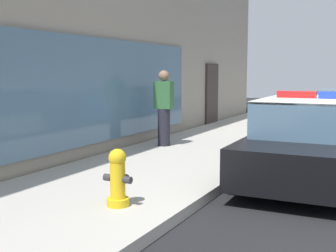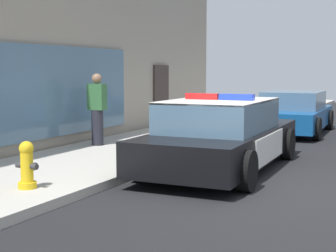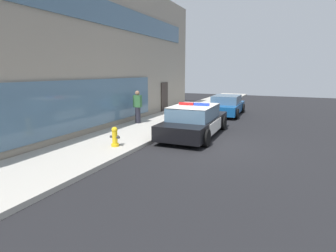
% 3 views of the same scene
% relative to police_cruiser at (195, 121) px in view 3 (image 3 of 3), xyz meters
% --- Properties ---
extents(ground, '(48.00, 48.00, 0.00)m').
position_rel_police_cruiser_xyz_m(ground, '(-1.40, -0.90, -0.68)').
color(ground, black).
extents(sidewalk, '(48.00, 3.05, 0.15)m').
position_rel_police_cruiser_xyz_m(sidewalk, '(-1.40, 2.61, -0.61)').
color(sidewalk, '#B2ADA3').
rests_on(sidewalk, ground).
extents(storefront_building, '(20.09, 9.75, 7.58)m').
position_rel_police_cruiser_xyz_m(storefront_building, '(-0.44, 9.01, 3.11)').
color(storefront_building, gray).
rests_on(storefront_building, ground).
extents(police_cruiser, '(5.02, 2.24, 1.49)m').
position_rel_police_cruiser_xyz_m(police_cruiser, '(0.00, 0.00, 0.00)').
color(police_cruiser, black).
rests_on(police_cruiser, ground).
extents(fire_hydrant, '(0.34, 0.39, 0.73)m').
position_rel_police_cruiser_xyz_m(fire_hydrant, '(-3.40, 1.87, -0.18)').
color(fire_hydrant, gold).
rests_on(fire_hydrant, sidewalk).
extents(car_down_street, '(4.42, 2.14, 1.29)m').
position_rel_police_cruiser_xyz_m(car_down_street, '(6.49, 0.03, -0.05)').
color(car_down_street, '#144C8C').
rests_on(car_down_street, ground).
extents(pedestrian_on_sidewalk, '(0.28, 0.41, 1.71)m').
position_rel_police_cruiser_xyz_m(pedestrian_on_sidewalk, '(0.84, 3.45, 0.33)').
color(pedestrian_on_sidewalk, '#23232D').
rests_on(pedestrian_on_sidewalk, sidewalk).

